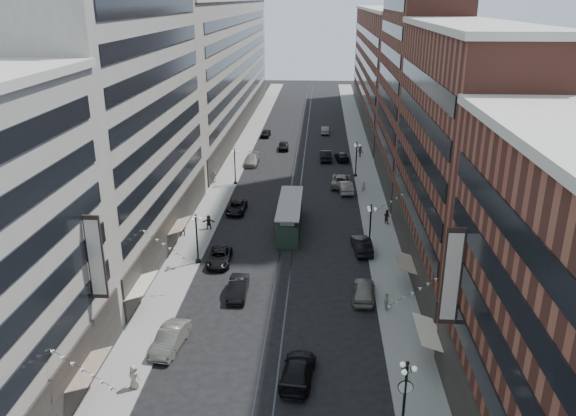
% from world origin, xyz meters
% --- Properties ---
extents(ground, '(220.00, 220.00, 0.00)m').
position_xyz_m(ground, '(0.00, 60.00, 0.00)').
color(ground, black).
rests_on(ground, ground).
extents(sidewalk_west, '(4.00, 180.00, 0.15)m').
position_xyz_m(sidewalk_west, '(-11.00, 70.00, 0.07)').
color(sidewalk_west, gray).
rests_on(sidewalk_west, ground).
extents(sidewalk_east, '(4.00, 180.00, 0.15)m').
position_xyz_m(sidewalk_east, '(11.00, 70.00, 0.07)').
color(sidewalk_east, gray).
rests_on(sidewalk_east, ground).
extents(rail_west, '(0.12, 180.00, 0.02)m').
position_xyz_m(rail_west, '(-0.70, 70.00, 0.01)').
color(rail_west, '#2D2D33').
rests_on(rail_west, ground).
extents(rail_east, '(0.12, 180.00, 0.02)m').
position_xyz_m(rail_east, '(0.70, 70.00, 0.01)').
color(rail_east, '#2D2D33').
rests_on(rail_east, ground).
extents(building_west_mid, '(8.00, 36.00, 28.00)m').
position_xyz_m(building_west_mid, '(-17.00, 33.00, 14.00)').
color(building_west_mid, '#A49E92').
rests_on(building_west_mid, ground).
extents(building_west_far, '(8.00, 90.00, 26.00)m').
position_xyz_m(building_west_far, '(-17.00, 96.00, 13.00)').
color(building_west_far, '#A49E92').
rests_on(building_west_far, ground).
extents(building_east_mid, '(8.00, 30.00, 24.00)m').
position_xyz_m(building_east_mid, '(17.00, 28.00, 12.00)').
color(building_east_mid, brown).
rests_on(building_east_mid, ground).
extents(building_east_tower, '(8.00, 26.00, 42.00)m').
position_xyz_m(building_east_tower, '(17.00, 56.00, 21.00)').
color(building_east_tower, brown).
rests_on(building_east_tower, ground).
extents(building_east_far, '(8.00, 72.00, 24.00)m').
position_xyz_m(building_east_far, '(17.00, 105.00, 12.00)').
color(building_east_far, brown).
rests_on(building_east_far, ground).
extents(lamppost_sw_far, '(1.03, 1.14, 5.52)m').
position_xyz_m(lamppost_sw_far, '(-9.20, 28.00, 3.10)').
color(lamppost_sw_far, black).
rests_on(lamppost_sw_far, sidewalk_west).
extents(lamppost_sw_mid, '(1.03, 1.14, 5.52)m').
position_xyz_m(lamppost_sw_mid, '(-9.20, 55.00, 3.10)').
color(lamppost_sw_mid, black).
rests_on(lamppost_sw_mid, sidewalk_west).
extents(lamppost_se_near, '(1.08, 1.14, 5.52)m').
position_xyz_m(lamppost_se_near, '(9.20, 4.00, 3.22)').
color(lamppost_se_near, black).
rests_on(lamppost_se_near, sidewalk_east).
extents(lamppost_se_far, '(1.03, 1.14, 5.52)m').
position_xyz_m(lamppost_se_far, '(9.20, 32.00, 3.10)').
color(lamppost_se_far, black).
rests_on(lamppost_se_far, sidewalk_east).
extents(lamppost_se_mid, '(1.03, 1.14, 5.52)m').
position_xyz_m(lamppost_se_mid, '(9.20, 60.00, 3.10)').
color(lamppost_se_mid, black).
rests_on(lamppost_se_mid, sidewalk_east).
extents(streetcar, '(2.77, 12.53, 3.47)m').
position_xyz_m(streetcar, '(0.00, 38.24, 1.60)').
color(streetcar, '#203227').
rests_on(streetcar, ground).
extents(car_1, '(2.45, 5.33, 1.69)m').
position_xyz_m(car_1, '(-8.25, 12.65, 0.85)').
color(car_1, '#646259').
rests_on(car_1, ground).
extents(car_2, '(2.59, 5.21, 1.42)m').
position_xyz_m(car_2, '(-6.94, 28.20, 0.71)').
color(car_2, black).
rests_on(car_2, ground).
extents(car_4, '(2.49, 5.27, 1.74)m').
position_xyz_m(car_4, '(7.91, 21.55, 0.87)').
color(car_4, slate).
rests_on(car_4, ground).
extents(car_5, '(1.85, 4.94, 1.61)m').
position_xyz_m(car_5, '(-3.98, 21.46, 0.81)').
color(car_5, black).
rests_on(car_5, ground).
extents(car_6, '(2.88, 5.83, 1.63)m').
position_xyz_m(car_6, '(2.23, 9.19, 0.81)').
color(car_6, black).
rests_on(car_6, ground).
extents(pedestrian_1, '(1.03, 0.76, 1.88)m').
position_xyz_m(pedestrian_1, '(-9.50, 7.44, 1.09)').
color(pedestrian_1, '#A7A28A').
rests_on(pedestrian_1, sidewalk_west).
extents(pedestrian_2, '(1.01, 0.74, 1.87)m').
position_xyz_m(pedestrian_2, '(-12.50, 34.99, 1.08)').
color(pedestrian_2, black).
rests_on(pedestrian_2, sidewalk_west).
extents(pedestrian_4, '(0.57, 1.07, 1.75)m').
position_xyz_m(pedestrian_4, '(9.78, 19.37, 1.02)').
color(pedestrian_4, '#BBB09B').
rests_on(pedestrian_4, sidewalk_east).
extents(car_7, '(2.42, 5.13, 1.42)m').
position_xyz_m(car_7, '(-7.33, 43.41, 0.71)').
color(car_7, black).
rests_on(car_7, ground).
extents(car_8, '(2.33, 5.65, 1.64)m').
position_xyz_m(car_8, '(-8.04, 66.02, 0.82)').
color(car_8, slate).
rests_on(car_8, ground).
extents(car_9, '(1.96, 4.37, 1.46)m').
position_xyz_m(car_9, '(-7.61, 86.38, 0.73)').
color(car_9, black).
rests_on(car_9, ground).
extents(car_10, '(2.35, 5.36, 1.71)m').
position_xyz_m(car_10, '(8.40, 32.01, 0.86)').
color(car_10, black).
rests_on(car_10, ground).
extents(car_11, '(3.35, 6.47, 1.74)m').
position_xyz_m(car_11, '(6.80, 55.41, 0.87)').
color(car_11, slate).
rests_on(car_11, ground).
extents(car_12, '(2.71, 5.31, 1.48)m').
position_xyz_m(car_12, '(7.32, 69.60, 0.74)').
color(car_12, black).
rests_on(car_12, ground).
extents(car_13, '(2.10, 4.64, 1.54)m').
position_xyz_m(car_13, '(-3.29, 76.24, 0.77)').
color(car_13, black).
rests_on(car_13, ground).
extents(car_14, '(1.62, 4.60, 1.51)m').
position_xyz_m(car_14, '(4.43, 89.90, 0.76)').
color(car_14, gray).
rests_on(car_14, ground).
extents(pedestrian_5, '(1.61, 0.48, 1.73)m').
position_xyz_m(pedestrian_5, '(-9.85, 37.32, 1.01)').
color(pedestrian_5, black).
rests_on(pedestrian_5, sidewalk_west).
extents(pedestrian_6, '(1.18, 0.70, 1.90)m').
position_xyz_m(pedestrian_6, '(-12.50, 55.50, 1.10)').
color(pedestrian_6, beige).
rests_on(pedestrian_6, sidewalk_west).
extents(pedestrian_7, '(0.93, 0.97, 1.79)m').
position_xyz_m(pedestrian_7, '(12.02, 40.33, 1.05)').
color(pedestrian_7, black).
rests_on(pedestrian_7, sidewalk_east).
extents(pedestrian_8, '(0.62, 0.41, 1.69)m').
position_xyz_m(pedestrian_8, '(9.90, 52.25, 1.00)').
color(pedestrian_8, '#A69A89').
rests_on(pedestrian_8, sidewalk_east).
extents(pedestrian_9, '(1.34, 0.83, 1.93)m').
position_xyz_m(pedestrian_9, '(10.58, 71.47, 1.12)').
color(pedestrian_9, black).
rests_on(pedestrian_9, sidewalk_east).
extents(car_extra_0, '(2.28, 5.29, 1.69)m').
position_xyz_m(car_extra_0, '(7.33, 52.41, 0.85)').
color(car_extra_0, gray).
rests_on(car_extra_0, ground).
extents(car_extra_1, '(2.10, 5.50, 1.79)m').
position_xyz_m(car_extra_1, '(4.50, 69.45, 0.89)').
color(car_extra_1, black).
rests_on(car_extra_1, ground).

